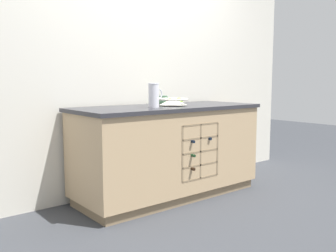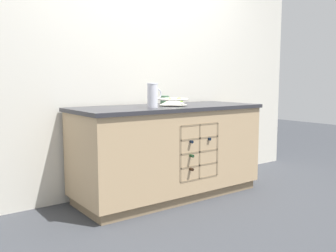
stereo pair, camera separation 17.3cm
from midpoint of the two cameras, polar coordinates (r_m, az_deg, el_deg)
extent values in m
plane|color=#383A3F|center=(3.76, -1.34, -10.55)|extent=(14.00, 14.00, 0.00)
cube|color=silver|center=(3.93, -5.20, 9.02)|extent=(4.40, 0.06, 2.55)
cube|color=#8B7354|center=(3.75, -1.34, -9.89)|extent=(1.77, 0.64, 0.09)
cube|color=tan|center=(3.65, -1.36, -3.46)|extent=(1.83, 0.70, 0.76)
cube|color=#2D2D33|center=(3.60, -1.38, 2.81)|extent=(1.87, 0.74, 0.03)
cube|color=#8B7354|center=(3.52, 2.46, -3.68)|extent=(0.45, 0.01, 0.50)
cube|color=#8B7354|center=(3.34, 0.18, -4.26)|extent=(0.02, 0.10, 0.50)
cube|color=#8B7354|center=(3.63, 5.65, -3.37)|extent=(0.02, 0.10, 0.50)
cube|color=#8B7354|center=(3.54, 3.01, -7.81)|extent=(0.45, 0.10, 0.02)
cube|color=#8B7354|center=(3.51, 3.02, -5.82)|extent=(0.45, 0.10, 0.02)
cube|color=#8B7354|center=(3.48, 3.03, -3.80)|extent=(0.45, 0.10, 0.02)
cube|color=#8B7354|center=(3.46, 3.05, -1.75)|extent=(0.45, 0.10, 0.02)
cube|color=#8B7354|center=(3.44, 3.06, 0.32)|extent=(0.45, 0.10, 0.02)
cube|color=#8B7354|center=(3.48, 3.03, -3.80)|extent=(0.02, 0.10, 0.50)
cylinder|color=black|center=(3.51, 0.66, -6.12)|extent=(0.07, 0.19, 0.07)
cylinder|color=black|center=(3.41, 2.13, -6.51)|extent=(0.03, 0.08, 0.03)
cylinder|color=#19381E|center=(3.50, 0.45, -4.09)|extent=(0.07, 0.22, 0.07)
cylinder|color=#19381E|center=(3.38, 2.11, -4.48)|extent=(0.03, 0.09, 0.03)
cylinder|color=black|center=(3.47, 0.47, -2.04)|extent=(0.07, 0.20, 0.07)
cylinder|color=black|center=(3.36, 2.04, -2.34)|extent=(0.03, 0.09, 0.03)
cylinder|color=black|center=(3.62, 3.08, -1.61)|extent=(0.08, 0.20, 0.08)
cylinder|color=black|center=(3.52, 4.65, -1.88)|extent=(0.03, 0.09, 0.03)
cylinder|color=silver|center=(3.60, -0.56, 3.18)|extent=(0.13, 0.13, 0.01)
cone|color=silver|center=(3.60, -0.56, 3.75)|extent=(0.27, 0.27, 0.06)
torus|color=silver|center=(3.59, -0.56, 4.11)|extent=(0.29, 0.29, 0.02)
sphere|color=#7FA838|center=(3.62, 0.33, 3.79)|extent=(0.07, 0.07, 0.07)
sphere|color=gold|center=(3.61, -1.08, 3.75)|extent=(0.07, 0.07, 0.07)
cylinder|color=white|center=(3.36, -3.68, 4.68)|extent=(0.09, 0.09, 0.22)
torus|color=white|center=(3.36, -3.69, 6.48)|extent=(0.10, 0.10, 0.01)
torus|color=white|center=(3.39, -2.99, 4.89)|extent=(0.10, 0.01, 0.10)
cylinder|color=#4C7A56|center=(3.88, -2.02, 4.01)|extent=(0.09, 0.09, 0.09)
torus|color=#4C7A56|center=(3.91, -1.48, 4.05)|extent=(0.07, 0.01, 0.07)
camera|label=1|loc=(0.09, -91.37, -0.17)|focal=40.00mm
camera|label=2|loc=(0.09, 88.63, 0.17)|focal=40.00mm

